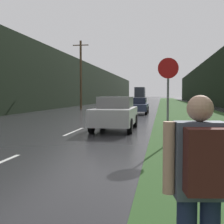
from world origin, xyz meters
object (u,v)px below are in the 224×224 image
Objects in this scene: hitchhiker_with_backpack at (200,185)px; delivery_truck at (140,94)px; car_oncoming at (113,102)px; car_passing_far at (137,106)px; stop_sign at (168,92)px; car_passing_near at (115,113)px.

hitchhiker_with_backpack is 0.21× the size of delivery_truck.
car_passing_far is at bearing -68.91° from car_oncoming.
stop_sign is 0.65× the size of car_oncoming.
hitchhiker_with_backpack is at bearing 95.63° from car_passing_far.
car_passing_far is at bearing -86.46° from delivery_truck.
car_passing_near is at bearing 119.43° from stop_sign.
car_passing_far is (-2.43, 24.66, -0.24)m from hitchhiker_with_backpack.
car_oncoming is (-5.86, 33.56, -0.18)m from hitchhiker_with_backpack.
car_oncoming is at bearing -80.97° from car_passing_near.
delivery_truck reaches higher than car_oncoming.
car_passing_near is at bearing 93.31° from hitchhiker_with_backpack.
car_oncoming is 46.61m from delivery_truck.
delivery_truck is at bearing -87.12° from car_passing_near.
car_passing_far is at bearing -90.00° from car_passing_near.
stop_sign reaches higher than hitchhiker_with_backpack.
hitchhiker_with_backpack is (0.09, -7.80, -0.78)m from stop_sign.
stop_sign is at bearing 119.43° from car_passing_near.
hitchhiker_with_backpack is at bearing -80.09° from car_oncoming.
hitchhiker_with_backpack is 34.07m from car_oncoming.
delivery_truck is (-3.43, 55.50, 1.21)m from car_passing_far.
car_passing_near is 0.98× the size of car_oncoming.
car_passing_near reaches higher than car_oncoming.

